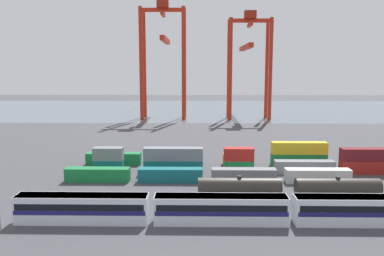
{
  "coord_description": "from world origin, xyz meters",
  "views": [
    {
      "loc": [
        -12.01,
        -75.83,
        21.18
      ],
      "look_at": [
        -14.01,
        33.51,
        4.94
      ],
      "focal_mm": 37.39,
      "sensor_mm": 36.0,
      "label": 1
    }
  ],
  "objects_px": {
    "passenger_train": "(221,208)",
    "shipping_container_2": "(244,175)",
    "shipping_container_16": "(299,159)",
    "gantry_crane_central": "(248,55)",
    "gantry_crane_west": "(164,49)",
    "shipping_container_1": "(170,175)"
  },
  "relations": [
    {
      "from": "shipping_container_2",
      "to": "gantry_crane_central",
      "type": "bearing_deg",
      "value": 82.9
    },
    {
      "from": "shipping_container_1",
      "to": "shipping_container_2",
      "type": "bearing_deg",
      "value": 0.0
    },
    {
      "from": "gantry_crane_west",
      "to": "gantry_crane_central",
      "type": "height_order",
      "value": "gantry_crane_west"
    },
    {
      "from": "shipping_container_2",
      "to": "passenger_train",
      "type": "bearing_deg",
      "value": -104.9
    },
    {
      "from": "shipping_container_2",
      "to": "gantry_crane_west",
      "type": "distance_m",
      "value": 106.66
    },
    {
      "from": "passenger_train",
      "to": "shipping_container_2",
      "type": "height_order",
      "value": "passenger_train"
    },
    {
      "from": "shipping_container_2",
      "to": "gantry_crane_central",
      "type": "height_order",
      "value": "gantry_crane_central"
    },
    {
      "from": "gantry_crane_west",
      "to": "shipping_container_16",
      "type": "bearing_deg",
      "value": -66.63
    },
    {
      "from": "passenger_train",
      "to": "gantry_crane_west",
      "type": "height_order",
      "value": "gantry_crane_west"
    },
    {
      "from": "shipping_container_1",
      "to": "shipping_container_2",
      "type": "distance_m",
      "value": 13.84
    },
    {
      "from": "passenger_train",
      "to": "shipping_container_1",
      "type": "xyz_separation_m",
      "value": [
        -8.44,
        20.3,
        -0.84
      ]
    },
    {
      "from": "shipping_container_1",
      "to": "gantry_crane_west",
      "type": "distance_m",
      "value": 104.46
    },
    {
      "from": "shipping_container_1",
      "to": "gantry_crane_central",
      "type": "distance_m",
      "value": 107.78
    },
    {
      "from": "passenger_train",
      "to": "shipping_container_1",
      "type": "height_order",
      "value": "passenger_train"
    },
    {
      "from": "gantry_crane_central",
      "to": "shipping_container_16",
      "type": "bearing_deg",
      "value": -89.33
    },
    {
      "from": "shipping_container_1",
      "to": "shipping_container_2",
      "type": "relative_size",
      "value": 1.0
    },
    {
      "from": "shipping_container_1",
      "to": "gantry_crane_central",
      "type": "xyz_separation_m",
      "value": [
        26.45,
        101.25,
        25.79
      ]
    },
    {
      "from": "shipping_container_16",
      "to": "shipping_container_2",
      "type": "bearing_deg",
      "value": -134.97
    },
    {
      "from": "shipping_container_16",
      "to": "gantry_crane_west",
      "type": "distance_m",
      "value": 98.3
    },
    {
      "from": "passenger_train",
      "to": "shipping_container_1",
      "type": "distance_m",
      "value": 22.0
    },
    {
      "from": "gantry_crane_west",
      "to": "gantry_crane_central",
      "type": "relative_size",
      "value": 1.1
    },
    {
      "from": "shipping_container_2",
      "to": "gantry_crane_central",
      "type": "xyz_separation_m",
      "value": [
        12.61,
        101.25,
        25.79
      ]
    }
  ]
}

